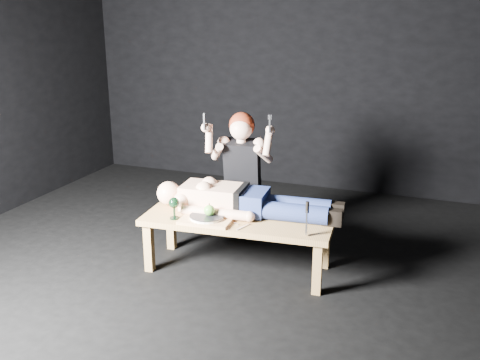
{
  "coord_description": "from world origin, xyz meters",
  "views": [
    {
      "loc": [
        1.7,
        -3.64,
        2.02
      ],
      "look_at": [
        0.26,
        0.17,
        0.75
      ],
      "focal_mm": 40.46,
      "sensor_mm": 36.0,
      "label": 1
    }
  ],
  "objects_px": {
    "lying_man": "(247,198)",
    "kneeling_woman": "(244,175)",
    "goblet": "(174,208)",
    "carving_knife": "(307,219)",
    "table": "(238,244)",
    "serving_tray": "(207,219)"
  },
  "relations": [
    {
      "from": "lying_man",
      "to": "carving_knife",
      "type": "relative_size",
      "value": 5.55
    },
    {
      "from": "goblet",
      "to": "carving_knife",
      "type": "distance_m",
      "value": 1.06
    },
    {
      "from": "serving_tray",
      "to": "goblet",
      "type": "xyz_separation_m",
      "value": [
        -0.26,
        -0.05,
        0.08
      ]
    },
    {
      "from": "kneeling_woman",
      "to": "serving_tray",
      "type": "height_order",
      "value": "kneeling_woman"
    },
    {
      "from": "kneeling_woman",
      "to": "goblet",
      "type": "distance_m",
      "value": 0.84
    },
    {
      "from": "goblet",
      "to": "kneeling_woman",
      "type": "bearing_deg",
      "value": 69.1
    },
    {
      "from": "serving_tray",
      "to": "carving_knife",
      "type": "bearing_deg",
      "value": -0.72
    },
    {
      "from": "goblet",
      "to": "carving_knife",
      "type": "xyz_separation_m",
      "value": [
        1.06,
        0.04,
        0.04
      ]
    },
    {
      "from": "goblet",
      "to": "serving_tray",
      "type": "bearing_deg",
      "value": 10.16
    },
    {
      "from": "lying_man",
      "to": "goblet",
      "type": "distance_m",
      "value": 0.6
    },
    {
      "from": "table",
      "to": "carving_knife",
      "type": "relative_size",
      "value": 5.7
    },
    {
      "from": "table",
      "to": "goblet",
      "type": "distance_m",
      "value": 0.59
    },
    {
      "from": "table",
      "to": "goblet",
      "type": "bearing_deg",
      "value": -161.35
    },
    {
      "from": "table",
      "to": "carving_knife",
      "type": "xyz_separation_m",
      "value": [
        0.6,
        -0.16,
        0.36
      ]
    },
    {
      "from": "goblet",
      "to": "lying_man",
      "type": "bearing_deg",
      "value": 33.43
    },
    {
      "from": "lying_man",
      "to": "kneeling_woman",
      "type": "bearing_deg",
      "value": 109.27
    },
    {
      "from": "carving_knife",
      "to": "table",
      "type": "bearing_deg",
      "value": 160.28
    },
    {
      "from": "table",
      "to": "serving_tray",
      "type": "distance_m",
      "value": 0.35
    },
    {
      "from": "carving_knife",
      "to": "lying_man",
      "type": "bearing_deg",
      "value": 148.13
    },
    {
      "from": "lying_man",
      "to": "serving_tray",
      "type": "distance_m",
      "value": 0.39
    },
    {
      "from": "lying_man",
      "to": "goblet",
      "type": "relative_size",
      "value": 8.3
    },
    {
      "from": "lying_man",
      "to": "kneeling_woman",
      "type": "distance_m",
      "value": 0.49
    }
  ]
}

